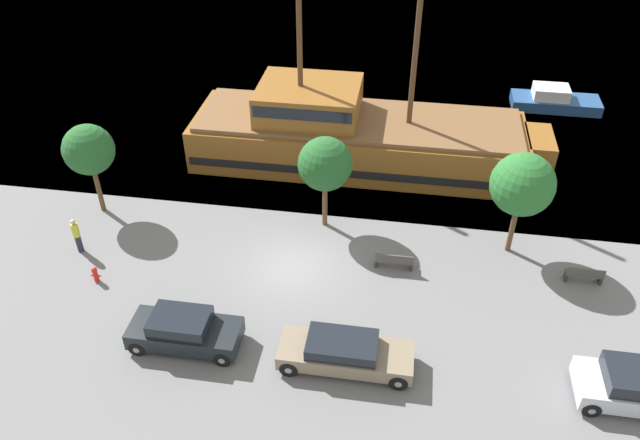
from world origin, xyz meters
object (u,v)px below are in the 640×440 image
at_px(pirate_ship, 354,135).
at_px(fire_hydrant, 95,274).
at_px(bench_promenade_west, 394,261).
at_px(moored_boat_dockside, 554,100).
at_px(pedestrian_walking_near, 77,235).
at_px(parked_car_curb_rear, 345,353).
at_px(parked_car_curb_mid, 635,387).
at_px(parked_car_curb_front, 184,331).
at_px(bench_promenade_east, 584,275).

xyz_separation_m(pirate_ship, fire_hydrant, (-9.91, -11.71, -1.22)).
distance_m(pirate_ship, bench_promenade_west, 9.37).
xyz_separation_m(moored_boat_dockside, pedestrian_walking_near, (-23.60, -18.41, 0.38)).
distance_m(parked_car_curb_rear, pedestrian_walking_near, 13.74).
distance_m(parked_car_curb_mid, fire_hydrant, 21.70).
height_order(parked_car_curb_front, parked_car_curb_mid, parked_car_curb_mid).
distance_m(bench_promenade_east, bench_promenade_west, 8.20).
bearing_deg(parked_car_curb_mid, parked_car_curb_rear, 179.94).
distance_m(moored_boat_dockside, pedestrian_walking_near, 29.93).
height_order(parked_car_curb_mid, fire_hydrant, parked_car_curb_mid).
bearing_deg(parked_car_curb_mid, pirate_ship, 128.28).
xyz_separation_m(fire_hydrant, bench_promenade_west, (12.74, 2.86, 0.03)).
bearing_deg(fire_hydrant, pirate_ship, 49.74).
distance_m(pirate_ship, bench_promenade_east, 13.97).
bearing_deg(bench_promenade_west, parked_car_curb_mid, -33.64).
bearing_deg(bench_promenade_east, bench_promenade_west, -177.56).
height_order(pirate_ship, moored_boat_dockside, pirate_ship).
bearing_deg(parked_car_curb_mid, bench_promenade_east, 95.21).
bearing_deg(bench_promenade_east, fire_hydrant, -171.29).
distance_m(bench_promenade_east, pedestrian_walking_near, 22.60).
height_order(fire_hydrant, bench_promenade_west, bench_promenade_west).
bearing_deg(parked_car_curb_front, bench_promenade_west, 36.61).
bearing_deg(bench_promenade_west, pedestrian_walking_near, -175.87).
bearing_deg(parked_car_curb_front, pedestrian_walking_near, 144.84).
height_order(parked_car_curb_mid, bench_promenade_east, parked_car_curb_mid).
xyz_separation_m(parked_car_curb_mid, fire_hydrant, (-21.49, 2.96, -0.34)).
distance_m(moored_boat_dockside, parked_car_curb_rear, 25.54).
height_order(parked_car_curb_rear, pedestrian_walking_near, pedestrian_walking_near).
relative_size(pirate_ship, pedestrian_walking_near, 10.75).
relative_size(pirate_ship, parked_car_curb_front, 4.52).
height_order(parked_car_curb_mid, bench_promenade_west, parked_car_curb_mid).
bearing_deg(parked_car_curb_rear, parked_car_curb_front, 179.22).
xyz_separation_m(bench_promenade_west, pedestrian_walking_near, (-14.37, -1.04, 0.48)).
height_order(pirate_ship, bench_promenade_east, pirate_ship).
xyz_separation_m(parked_car_curb_mid, bench_promenade_west, (-8.75, 5.82, -0.31)).
distance_m(parked_car_curb_front, fire_hydrant, 5.80).
height_order(moored_boat_dockside, parked_car_curb_rear, moored_boat_dockside).
bearing_deg(parked_car_curb_rear, parked_car_curb_mid, -0.06).
bearing_deg(pirate_ship, bench_promenade_east, -37.65).
relative_size(parked_car_curb_rear, bench_promenade_east, 3.21).
bearing_deg(fire_hydrant, bench_promenade_east, 8.71).
relative_size(pirate_ship, bench_promenade_west, 11.40).
relative_size(parked_car_curb_rear, fire_hydrant, 6.53).
distance_m(parked_car_curb_mid, bench_promenade_west, 10.51).
bearing_deg(bench_promenade_west, parked_car_curb_rear, -104.29).
distance_m(pirate_ship, parked_car_curb_front, 15.40).
bearing_deg(pirate_ship, fire_hydrant, -130.26).
distance_m(moored_boat_dockside, parked_car_curb_mid, 23.20).
xyz_separation_m(moored_boat_dockside, fire_hydrant, (-21.98, -20.23, -0.13)).
bearing_deg(parked_car_curb_rear, bench_promenade_west, 75.71).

